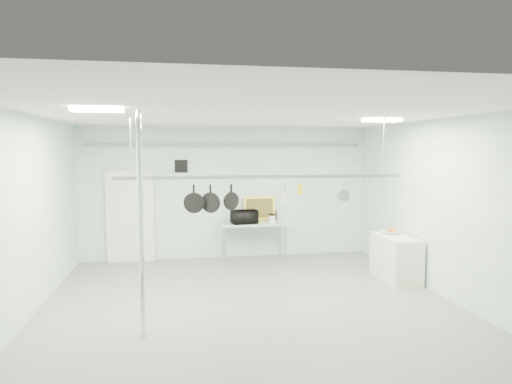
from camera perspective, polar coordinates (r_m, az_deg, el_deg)
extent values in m
plane|color=gray|center=(7.63, -0.24, -14.96)|extent=(8.00, 8.00, 0.00)
cube|color=silver|center=(7.18, -0.25, 9.69)|extent=(7.00, 8.00, 0.02)
cube|color=silver|center=(11.16, -3.64, -0.06)|extent=(7.00, 0.02, 3.20)
cube|color=silver|center=(8.53, 23.58, -2.16)|extent=(0.02, 8.00, 3.20)
cube|color=silver|center=(11.17, -15.43, -3.08)|extent=(1.10, 0.10, 2.20)
cube|color=black|center=(11.03, -9.34, 3.21)|extent=(0.30, 0.04, 0.30)
cylinder|color=gray|center=(11.02, -3.62, 5.86)|extent=(6.60, 0.07, 0.07)
cylinder|color=silver|center=(6.56, -14.19, -4.00)|extent=(0.08, 0.08, 3.20)
cube|color=#9BB6A4|center=(10.95, -0.26, -3.95)|extent=(1.60, 0.70, 0.05)
cylinder|color=#B7B7BC|center=(10.66, -3.86, -6.67)|extent=(0.04, 0.04, 0.86)
cylinder|color=#B7B7BC|center=(11.21, -4.15, -6.08)|extent=(0.04, 0.04, 0.86)
cylinder|color=#B7B7BC|center=(10.90, 3.74, -6.41)|extent=(0.04, 0.04, 0.86)
cylinder|color=#B7B7BC|center=(11.44, 3.08, -5.85)|extent=(0.04, 0.04, 0.86)
cube|color=silver|center=(9.75, 17.07, -7.92)|extent=(0.60, 1.20, 0.90)
cube|color=#B7B7BC|center=(7.50, 0.88, 1.93)|extent=(4.80, 0.06, 0.06)
cylinder|color=#B7B7BC|center=(7.39, -15.41, 5.57)|extent=(0.02, 0.02, 0.94)
cylinder|color=#B7B7BC|center=(8.14, 15.64, 5.52)|extent=(0.02, 0.02, 0.94)
cube|color=white|center=(6.36, -19.22, 9.68)|extent=(0.65, 0.30, 0.05)
cube|color=white|center=(8.47, 15.46, 8.62)|extent=(0.65, 0.30, 0.05)
imported|color=black|center=(10.76, -1.48, -3.11)|extent=(0.64, 0.49, 0.32)
cylinder|color=silver|center=(10.88, 2.01, -3.40)|extent=(0.20, 0.20, 0.18)
cube|color=yellow|center=(11.23, 0.45, -2.09)|extent=(0.79, 0.18, 0.58)
cube|color=black|center=(11.30, 1.87, -2.89)|extent=(0.30, 0.10, 0.25)
imported|color=silver|center=(9.86, 16.44, -4.84)|extent=(0.35, 0.35, 0.08)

